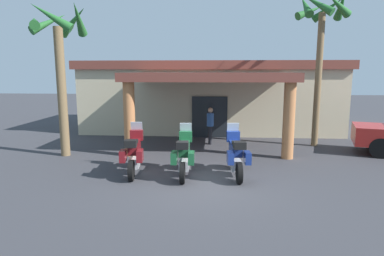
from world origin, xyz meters
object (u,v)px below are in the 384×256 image
at_px(motel_building, 211,94).
at_px(motorcycle_maroon, 134,153).
at_px(pedestrian, 210,123).
at_px(palm_tree_near_portico, 322,29).
at_px(motorcycle_blue, 236,155).
at_px(palm_tree_roadside, 59,49).
at_px(motorcycle_green, 184,155).

bearing_deg(motel_building, motorcycle_maroon, -103.83).
xyz_separation_m(pedestrian, palm_tree_near_portico, (4.75, -0.04, 4.15)).
bearing_deg(palm_tree_near_portico, motorcycle_blue, -129.10).
relative_size(motel_building, palm_tree_near_portico, 2.14).
distance_m(motel_building, palm_tree_near_portico, 7.55).
distance_m(motel_building, palm_tree_roadside, 9.57).
xyz_separation_m(motorcycle_maroon, motorcycle_green, (1.66, -0.12, 0.00)).
height_order(pedestrian, palm_tree_near_portico, palm_tree_near_portico).
distance_m(motorcycle_maroon, motorcycle_green, 1.67).
height_order(motel_building, palm_tree_near_portico, palm_tree_near_portico).
xyz_separation_m(motorcycle_blue, pedestrian, (-0.91, 4.76, 0.29)).
height_order(palm_tree_roadside, palm_tree_near_portico, palm_tree_near_portico).
relative_size(motorcycle_green, pedestrian, 1.30).
distance_m(motel_building, motorcycle_green, 9.82).
distance_m(motorcycle_green, palm_tree_near_portico, 8.56).
xyz_separation_m(motorcycle_blue, palm_tree_near_portico, (3.84, 4.72, 4.44)).
relative_size(motorcycle_blue, palm_tree_near_portico, 0.33).
xyz_separation_m(motorcycle_green, motorcycle_blue, (1.66, 0.12, 0.00)).
height_order(motorcycle_green, motorcycle_blue, same).
bearing_deg(pedestrian, motel_building, 81.08).
relative_size(motel_building, motorcycle_green, 6.48).
distance_m(motorcycle_blue, palm_tree_roadside, 7.87).
relative_size(motel_building, motorcycle_maroon, 6.48).
height_order(motorcycle_green, palm_tree_roadside, palm_tree_roadside).
bearing_deg(pedestrian, motorcycle_green, -108.56).
relative_size(motorcycle_maroon, palm_tree_near_portico, 0.33).
bearing_deg(motorcycle_blue, motel_building, 1.18).
xyz_separation_m(motel_building, palm_tree_roadside, (-5.70, -7.36, 2.21)).
relative_size(motorcycle_maroon, motorcycle_blue, 1.00).
height_order(motel_building, motorcycle_blue, motel_building).
height_order(motorcycle_maroon, motorcycle_green, same).
bearing_deg(palm_tree_near_portico, motorcycle_green, -138.68).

